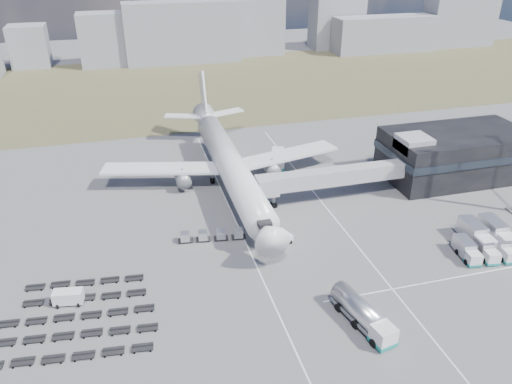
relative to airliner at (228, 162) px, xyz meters
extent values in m
plane|color=#565659|center=(0.00, -32.38, -5.29)|extent=(420.00, 420.00, 0.00)
cube|color=#4D492E|center=(0.00, 77.62, -5.29)|extent=(420.00, 90.00, 0.01)
cube|color=silver|center=(-2.00, -27.38, -5.29)|extent=(0.25, 110.00, 0.01)
cube|color=silver|center=(16.00, -27.38, -5.29)|extent=(0.25, 110.00, 0.01)
cube|color=silver|center=(25.00, -40.38, -5.29)|extent=(40.00, 0.25, 0.01)
cube|color=black|center=(48.00, -8.38, -0.29)|extent=(30.00, 16.00, 10.00)
cube|color=#262D38|center=(48.00, -8.38, 0.91)|extent=(30.40, 16.40, 1.60)
cube|color=#939399|center=(36.00, -10.38, 4.21)|extent=(6.00, 6.00, 3.00)
cube|color=#939399|center=(18.10, -11.88, -0.19)|extent=(29.80, 3.00, 3.00)
cube|color=#939399|center=(4.70, -12.38, -0.19)|extent=(4.00, 3.60, 3.40)
cylinder|color=slate|center=(6.20, -11.88, -2.74)|extent=(0.70, 0.70, 5.10)
cylinder|color=black|center=(6.20, -11.88, -4.84)|extent=(1.40, 0.90, 1.40)
cylinder|color=silver|center=(0.00, -2.38, 0.01)|extent=(5.60, 48.00, 5.60)
cone|color=silver|center=(0.00, -28.88, 0.01)|extent=(5.60, 5.00, 5.60)
cone|color=silver|center=(0.00, 25.62, 0.81)|extent=(5.60, 8.00, 5.60)
cube|color=black|center=(0.00, -26.88, 0.81)|extent=(2.20, 2.00, 0.80)
cube|color=silver|center=(-13.00, 2.62, -1.19)|extent=(25.59, 11.38, 0.50)
cube|color=silver|center=(13.00, 2.62, -1.19)|extent=(25.59, 11.38, 0.50)
cylinder|color=slate|center=(-9.50, 0.62, -2.89)|extent=(3.00, 5.00, 3.00)
cylinder|color=slate|center=(9.50, 0.62, -2.89)|extent=(3.00, 5.00, 3.00)
cube|color=silver|center=(-5.50, 27.62, 1.21)|extent=(9.49, 5.63, 0.35)
cube|color=silver|center=(5.50, 27.62, 1.21)|extent=(9.49, 5.63, 0.35)
cube|color=silver|center=(0.00, 28.62, 6.51)|extent=(0.50, 9.06, 11.45)
cylinder|color=slate|center=(0.00, -23.38, -4.04)|extent=(0.50, 0.50, 2.50)
cylinder|color=slate|center=(-3.20, 1.62, -4.04)|extent=(0.60, 0.60, 2.50)
cylinder|color=slate|center=(3.20, 1.62, -4.04)|extent=(0.60, 0.60, 2.50)
cylinder|color=black|center=(0.00, -23.38, -4.79)|extent=(0.50, 1.20, 1.20)
cube|color=gray|center=(-52.47, 122.86, 2.60)|extent=(14.05, 12.00, 15.78)
cube|color=gray|center=(-19.58, 116.85, 4.76)|extent=(27.54, 12.00, 20.11)
cube|color=gray|center=(6.56, 114.84, 6.47)|extent=(45.50, 12.00, 23.52)
cube|color=gray|center=(32.98, 121.71, 6.15)|extent=(34.45, 12.00, 22.87)
cube|color=gray|center=(77.39, 124.83, 6.35)|extent=(22.96, 12.00, 23.29)
cube|color=gray|center=(94.74, 112.09, 2.23)|extent=(45.31, 12.00, 15.03)
cube|color=gray|center=(134.15, 114.84, 6.89)|extent=(32.23, 12.00, 24.36)
cube|color=silver|center=(9.13, -50.16, -3.66)|extent=(3.20, 3.20, 2.58)
cube|color=#167E77|center=(9.13, -50.16, -4.67)|extent=(3.33, 3.33, 0.56)
cylinder|color=silver|center=(7.97, -44.78, -3.16)|extent=(4.52, 8.82, 2.81)
cube|color=slate|center=(7.97, -44.78, -4.45)|extent=(4.41, 8.80, 0.39)
cylinder|color=black|center=(8.33, -46.42, -4.73)|extent=(3.11, 1.82, 1.23)
cube|color=silver|center=(4.00, -24.38, -4.56)|extent=(3.68, 2.83, 1.47)
cube|color=silver|center=(-30.17, -31.23, -4.19)|extent=(4.35, 2.48, 2.21)
cube|color=silver|center=(12.79, 6.35, -3.47)|extent=(4.56, 7.31, 3.18)
cube|color=#167E77|center=(12.79, 6.35, -4.78)|extent=(4.70, 7.45, 0.51)
cube|color=silver|center=(31.33, -38.17, -4.12)|extent=(2.34, 2.26, 1.99)
cube|color=#167E77|center=(31.33, -38.17, -4.88)|extent=(2.44, 2.36, 0.41)
cube|color=silver|center=(31.77, -35.03, -3.75)|extent=(2.73, 4.42, 2.35)
cube|color=silver|center=(34.38, -38.60, -4.12)|extent=(2.34, 2.26, 1.99)
cube|color=#167E77|center=(34.38, -38.60, -4.88)|extent=(2.44, 2.36, 0.41)
cube|color=silver|center=(34.82, -35.46, -3.75)|extent=(2.73, 4.42, 2.35)
cube|color=silver|center=(37.42, -39.03, -4.12)|extent=(2.34, 2.26, 1.99)
cube|color=#167E77|center=(37.42, -39.03, -4.88)|extent=(2.44, 2.36, 0.41)
cube|color=silver|center=(37.87, -35.89, -3.75)|extent=(2.73, 4.42, 2.35)
cube|color=silver|center=(35.35, -35.61, -3.80)|extent=(2.82, 2.71, 2.52)
cube|color=#167E77|center=(35.35, -35.61, -4.78)|extent=(2.94, 2.83, 0.51)
cube|color=silver|center=(35.66, -31.62, -3.35)|extent=(3.14, 5.46, 2.97)
cube|color=silver|center=(39.23, -35.91, -3.80)|extent=(2.82, 2.71, 2.52)
cube|color=#167E77|center=(39.23, -35.91, -4.78)|extent=(2.94, 2.83, 0.51)
cube|color=silver|center=(39.54, -31.92, -3.35)|extent=(3.14, 5.46, 2.97)
cube|color=black|center=(-11.92, -19.55, -5.01)|extent=(2.66, 1.85, 0.17)
cube|color=silver|center=(-11.92, -19.55, -4.20)|extent=(1.72, 1.72, 1.43)
cube|color=black|center=(-8.90, -19.97, -5.01)|extent=(2.66, 1.85, 0.17)
cube|color=silver|center=(-8.90, -19.97, -4.20)|extent=(1.72, 1.72, 1.43)
cube|color=black|center=(-5.89, -20.38, -5.01)|extent=(2.66, 1.85, 0.17)
cube|color=silver|center=(-5.89, -20.38, -4.20)|extent=(1.72, 1.72, 1.43)
cube|color=black|center=(-2.87, -20.80, -5.01)|extent=(2.66, 1.85, 0.17)
cube|color=silver|center=(-2.87, -20.80, -4.20)|extent=(1.72, 1.72, 1.43)
cube|color=black|center=(-29.65, -42.07, -4.97)|extent=(21.69, 3.56, 0.65)
cube|color=black|center=(-29.26, -38.30, -4.97)|extent=(21.69, 3.56, 0.65)
cube|color=black|center=(-28.87, -34.53, -4.97)|extent=(21.69, 3.56, 0.65)
cube|color=black|center=(-28.49, -30.76, -4.97)|extent=(18.10, 3.19, 0.65)
cube|color=black|center=(-28.10, -26.99, -4.97)|extent=(18.10, 3.19, 0.65)
camera|label=1|loc=(-19.05, -92.09, 41.74)|focal=35.00mm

